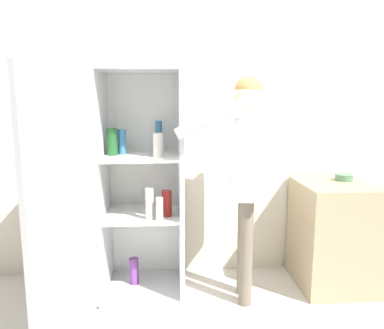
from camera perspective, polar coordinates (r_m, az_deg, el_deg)
The scene contains 5 objects.
wall_back at distance 3.32m, azimuth -1.73°, elevation 4.73°, with size 7.00×0.06×2.55m.
refrigerator at distance 2.95m, azimuth -9.88°, elevation -3.29°, with size 0.95×1.21×1.82m.
person at distance 2.84m, azimuth 8.20°, elevation 0.81°, with size 0.69×0.54×1.74m.
counter at distance 3.43m, azimuth 20.67°, elevation -9.95°, with size 0.59×0.65×0.89m.
bowl at distance 3.44m, azimuth 22.14°, elevation -1.82°, with size 0.14×0.14×0.06m.
Camera 1 is at (-0.12, -2.33, 1.57)m, focal length 35.00 mm.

